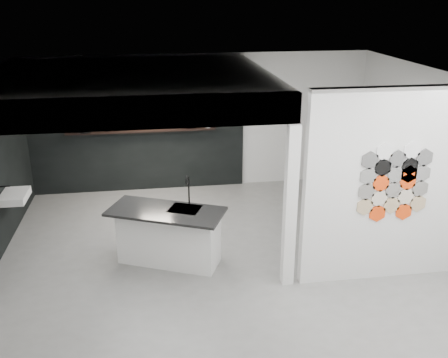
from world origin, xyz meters
TOP-DOWN VIEW (x-y plane):
  - floor at (0.00, 0.00)m, footprint 7.00×6.00m
  - partition_panel at (2.23, -1.00)m, footprint 2.45×0.15m
  - bay_clad_back at (-1.30, 2.97)m, footprint 4.40×0.04m
  - bay_clad_left at (-3.47, 1.00)m, footprint 0.04×4.00m
  - bulkhead at (-1.30, 1.00)m, footprint 4.40×4.00m
  - corner_column at (0.82, -1.00)m, footprint 0.16×0.16m
  - fascia_beam at (-1.30, -0.92)m, footprint 4.40×0.16m
  - wall_basin at (-3.24, 0.80)m, footprint 0.40×0.60m
  - display_shelf at (-1.20, 2.87)m, footprint 3.00×0.15m
  - kitchen_island at (-0.82, -0.16)m, footprint 1.87×1.39m
  - stockpot at (-2.30, 2.87)m, footprint 0.24×0.24m
  - kettle at (-0.26, 2.87)m, footprint 0.22×0.22m
  - glass_bowl at (0.15, 2.87)m, footprint 0.15×0.15m
  - glass_vase at (0.15, 2.87)m, footprint 0.12×0.12m
  - bottle_dark at (-1.69, 2.87)m, footprint 0.07×0.07m
  - utensil_cup at (-1.87, 2.87)m, footprint 0.10×0.10m
  - hex_tile_cluster at (2.26, -1.09)m, footprint 1.04×0.02m

SIDE VIEW (x-z plane):
  - floor at x=0.00m, z-range -0.01..0.00m
  - kitchen_island at x=-0.82m, z-range -0.22..1.15m
  - wall_basin at x=-3.24m, z-range 0.79..0.91m
  - bay_clad_back at x=-1.30m, z-range 0.00..2.35m
  - bay_clad_left at x=-3.47m, z-range 0.00..2.35m
  - corner_column at x=0.82m, z-range 0.00..2.35m
  - display_shelf at x=-1.20m, z-range 1.28..1.32m
  - glass_bowl at x=0.15m, z-range 1.32..1.41m
  - utensil_cup at x=-1.87m, z-range 1.32..1.43m
  - glass_vase at x=0.15m, z-range 1.32..1.46m
  - bottle_dark at x=-1.69m, z-range 1.32..1.48m
  - partition_panel at x=2.23m, z-range 0.00..2.80m
  - kettle at x=-0.26m, z-range 1.32..1.49m
  - stockpot at x=-2.30m, z-range 1.32..1.51m
  - hex_tile_cluster at x=2.26m, z-range 0.92..2.09m
  - bulkhead at x=-1.30m, z-range 2.35..2.75m
  - fascia_beam at x=-1.30m, z-range 2.35..2.75m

